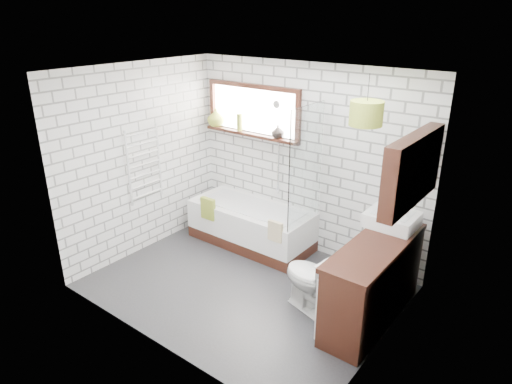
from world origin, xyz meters
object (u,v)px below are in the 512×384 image
Objects in this scene: basin at (392,219)px; toilet at (313,280)px; vanity at (373,282)px; pendant at (366,113)px; bathtub at (251,225)px.

basin reaches higher than toilet.
toilet is (-0.50, -0.76, -0.58)m from basin.
pendant reaches higher than vanity.
basin is (-0.06, 0.50, 0.52)m from vanity.
basin is at bearing 162.53° from toilet.
bathtub is 1.12× the size of vanity.
vanity reaches higher than bathtub.
pendant reaches higher than basin.
basin is at bearing 96.84° from vanity.
pendant is at bearing -6.58° from bathtub.
pendant is (1.65, -0.19, 1.82)m from bathtub.
toilet is (1.50, -0.82, 0.10)m from bathtub.
vanity is at bearing -83.16° from basin.
pendant is at bearing -159.27° from basin.
pendant is at bearing -177.66° from toilet.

